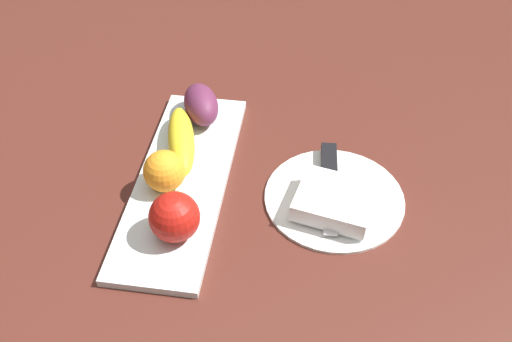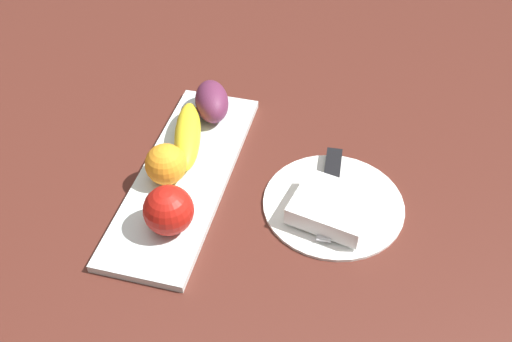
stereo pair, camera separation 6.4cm
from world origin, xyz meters
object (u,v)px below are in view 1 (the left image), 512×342
Objects in this scene: dinner_plate at (334,197)px; folded_napkin at (335,201)px; apple at (174,217)px; knife at (329,173)px; orange_near_apple at (164,171)px; banana at (181,140)px; fruit_tray at (180,180)px; grape_bunch at (201,105)px.

dinner_plate is 1.93× the size of folded_napkin.
apple is 0.38× the size of knife.
orange_near_apple is 0.25m from folded_napkin.
dinner_plate is 0.03m from folded_napkin.
folded_napkin is (0.09, 0.24, -0.01)m from banana.
dinner_plate is (0.00, 0.23, -0.00)m from fruit_tray.
folded_napkin is (0.01, 0.25, -0.02)m from orange_near_apple.
fruit_tray is 5.69× the size of apple.
apple reaches higher than fruit_tray.
orange_near_apple is at bearing -91.37° from folded_napkin.
banana reaches higher than fruit_tray.
grape_bunch is 0.45× the size of dinner_plate.
orange_near_apple reaches higher than banana.
grape_bunch is at bearing -119.66° from knife.
folded_napkin is 0.59× the size of knife.
banana is at bearing -169.26° from apple.
dinner_plate is (-0.02, 0.25, -0.04)m from orange_near_apple.
folded_napkin is at bearing 0.00° from dinner_plate.
banana is at bearing -171.15° from fruit_tray.
fruit_tray is 0.15m from grape_bunch.
apple reaches higher than folded_napkin.
apple is 0.23m from folded_napkin.
dinner_plate is at bearing 94.57° from orange_near_apple.
orange_near_apple reaches higher than folded_napkin.
knife is (-0.06, 0.24, -0.03)m from orange_near_apple.
grape_bunch reaches higher than folded_napkin.
orange_near_apple is (-0.09, -0.04, -0.00)m from apple.
knife is at bearing 126.17° from apple.
folded_napkin is at bearing 53.33° from grape_bunch.
grape_bunch reaches higher than banana.
folded_napkin is at bearing 110.98° from apple.
fruit_tray is at bearing -168.21° from apple.
grape_bunch is 0.27m from dinner_plate.
apple is 0.09m from orange_near_apple.
dinner_plate is (0.06, 0.24, -0.03)m from banana.
dinner_plate is at bearing 90.00° from fruit_tray.
orange_near_apple is 0.25m from knife.
banana is 0.76× the size of dinner_plate.
apple is 0.17m from banana.
dinner_plate is at bearing 180.00° from folded_napkin.
fruit_tray is 2.19× the size of knife.
knife is at bearing 68.71° from banana.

